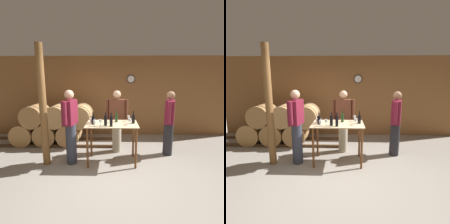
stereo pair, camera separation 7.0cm
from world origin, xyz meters
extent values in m
plane|color=gray|center=(0.00, 0.00, 0.00)|extent=(14.00, 14.00, 0.00)
cube|color=brown|center=(0.00, 2.75, 1.35)|extent=(8.40, 0.05, 2.70)
cylinder|color=black|center=(0.51, 2.71, 1.94)|extent=(0.28, 0.03, 0.28)
cylinder|color=white|center=(0.51, 2.70, 1.94)|extent=(0.23, 0.01, 0.23)
cube|color=#4C331E|center=(-2.06, 1.50, 0.04)|extent=(4.20, 0.06, 0.08)
cube|color=#4C331E|center=(-2.06, 2.15, 0.04)|extent=(4.20, 0.06, 0.08)
cylinder|color=#9E7242|center=(-2.73, 1.82, 0.32)|extent=(0.65, 0.81, 0.65)
cylinder|color=#38383D|center=(-2.73, 1.58, 0.32)|extent=(0.66, 0.03, 0.66)
cylinder|color=#38383D|center=(-2.73, 2.07, 0.32)|extent=(0.66, 0.03, 0.66)
cylinder|color=#9E7242|center=(-2.06, 1.82, 0.32)|extent=(0.65, 0.81, 0.65)
cylinder|color=#38383D|center=(-2.06, 1.58, 0.32)|extent=(0.66, 0.03, 0.66)
cylinder|color=#38383D|center=(-2.06, 2.07, 0.32)|extent=(0.66, 0.03, 0.66)
cylinder|color=#AD7F4C|center=(-1.38, 1.82, 0.32)|extent=(0.65, 0.81, 0.65)
cylinder|color=#38383D|center=(-1.38, 1.58, 0.32)|extent=(0.66, 0.03, 0.66)
cylinder|color=#38383D|center=(-1.38, 2.07, 0.32)|extent=(0.66, 0.03, 0.66)
cylinder|color=#9E7242|center=(-2.39, 1.82, 0.87)|extent=(0.65, 0.81, 0.65)
cylinder|color=#38383D|center=(-2.39, 1.58, 0.87)|extent=(0.66, 0.03, 0.66)
cylinder|color=#38383D|center=(-2.39, 2.07, 0.87)|extent=(0.66, 0.03, 0.66)
cylinder|color=tan|center=(-1.72, 1.82, 0.87)|extent=(0.65, 0.81, 0.65)
cylinder|color=#38383D|center=(-1.72, 1.58, 0.87)|extent=(0.66, 0.03, 0.66)
cylinder|color=#38383D|center=(-1.72, 2.07, 0.87)|extent=(0.66, 0.03, 0.66)
cylinder|color=tan|center=(-1.04, 1.82, 0.87)|extent=(0.65, 0.81, 0.65)
cylinder|color=#38383D|center=(-1.04, 1.58, 0.87)|extent=(0.66, 0.03, 0.66)
cylinder|color=#38383D|center=(-1.04, 2.07, 0.87)|extent=(0.66, 0.03, 0.66)
cube|color=beige|center=(-0.09, 0.64, 0.94)|extent=(1.18, 0.72, 0.02)
cylinder|color=brown|center=(-0.62, 0.34, 0.46)|extent=(0.05, 0.05, 0.93)
cylinder|color=brown|center=(0.44, 0.34, 0.46)|extent=(0.05, 0.05, 0.93)
cylinder|color=brown|center=(-0.62, 0.94, 0.46)|extent=(0.05, 0.05, 0.93)
cylinder|color=brown|center=(0.44, 0.94, 0.46)|extent=(0.05, 0.05, 0.93)
cylinder|color=brown|center=(-1.60, 0.51, 1.35)|extent=(0.16, 0.16, 2.70)
cylinder|color=black|center=(-0.51, 0.56, 1.04)|extent=(0.08, 0.08, 0.19)
cylinder|color=black|center=(-0.51, 0.56, 1.18)|extent=(0.02, 0.02, 0.09)
cylinder|color=black|center=(-0.51, 0.56, 1.21)|extent=(0.03, 0.03, 0.02)
cylinder|color=black|center=(-0.22, 0.46, 1.06)|extent=(0.07, 0.07, 0.22)
cylinder|color=black|center=(-0.22, 0.46, 1.21)|extent=(0.02, 0.02, 0.08)
cylinder|color=black|center=(-0.22, 0.46, 1.24)|extent=(0.03, 0.03, 0.02)
cylinder|color=black|center=(-0.10, 0.39, 1.06)|extent=(0.07, 0.07, 0.23)
cylinder|color=black|center=(-0.10, 0.39, 1.22)|extent=(0.02, 0.02, 0.08)
cylinder|color=black|center=(-0.10, 0.39, 1.25)|extent=(0.03, 0.03, 0.02)
cylinder|color=#193819|center=(0.02, 0.78, 1.05)|extent=(0.06, 0.06, 0.20)
cylinder|color=#193819|center=(0.02, 0.78, 1.20)|extent=(0.02, 0.02, 0.09)
cylinder|color=black|center=(0.02, 0.78, 1.23)|extent=(0.03, 0.03, 0.02)
cylinder|color=black|center=(0.40, 0.66, 1.04)|extent=(0.07, 0.07, 0.19)
cylinder|color=black|center=(0.40, 0.66, 1.19)|extent=(0.02, 0.02, 0.10)
cylinder|color=black|center=(0.40, 0.66, 1.23)|extent=(0.03, 0.03, 0.02)
cylinder|color=silver|center=(-0.46, 0.41, 0.95)|extent=(0.06, 0.06, 0.00)
cylinder|color=silver|center=(-0.46, 0.41, 0.98)|extent=(0.01, 0.01, 0.06)
cylinder|color=silver|center=(-0.46, 0.41, 1.05)|extent=(0.06, 0.06, 0.07)
cylinder|color=silver|center=(-0.33, 0.41, 0.95)|extent=(0.06, 0.06, 0.00)
cylinder|color=silver|center=(-0.33, 0.41, 1.00)|extent=(0.01, 0.01, 0.08)
cylinder|color=silver|center=(-0.33, 0.41, 1.07)|extent=(0.06, 0.06, 0.06)
cylinder|color=silver|center=(0.31, 0.87, 0.95)|extent=(0.06, 0.06, 0.00)
cylinder|color=silver|center=(0.31, 0.87, 0.99)|extent=(0.01, 0.01, 0.08)
cylinder|color=silver|center=(0.31, 0.87, 1.06)|extent=(0.06, 0.06, 0.06)
cylinder|color=silver|center=(0.32, 0.52, 0.95)|extent=(0.06, 0.06, 0.00)
cylinder|color=silver|center=(0.32, 0.52, 0.99)|extent=(0.01, 0.01, 0.08)
cylinder|color=silver|center=(0.32, 0.52, 1.07)|extent=(0.06, 0.06, 0.07)
cylinder|color=white|center=(-0.54, 0.69, 1.00)|extent=(0.12, 0.12, 0.10)
cylinder|color=#232328|center=(1.36, 1.09, 0.42)|extent=(0.24, 0.24, 0.84)
cube|color=maroon|center=(1.36, 1.09, 1.14)|extent=(0.34, 0.45, 0.59)
sphere|color=#9E7051|center=(1.36, 1.09, 1.55)|extent=(0.21, 0.21, 0.21)
cylinder|color=maroon|center=(1.45, 1.32, 1.16)|extent=(0.09, 0.09, 0.53)
cylinder|color=maroon|center=(1.28, 0.85, 1.16)|extent=(0.09, 0.09, 0.53)
cylinder|color=#333847|center=(-1.03, 0.56, 0.47)|extent=(0.24, 0.24, 0.95)
cube|color=maroon|center=(-1.03, 0.56, 1.22)|extent=(0.29, 0.43, 0.55)
sphere|color=tan|center=(-1.03, 0.56, 1.62)|extent=(0.21, 0.21, 0.21)
cylinder|color=maroon|center=(-1.07, 0.32, 1.25)|extent=(0.09, 0.09, 0.49)
cylinder|color=maroon|center=(-0.98, 0.81, 1.25)|extent=(0.09, 0.09, 0.49)
cylinder|color=#B7AD93|center=(0.03, 1.27, 0.42)|extent=(0.24, 0.24, 0.85)
cube|color=#592D1E|center=(0.03, 1.27, 1.14)|extent=(0.40, 0.22, 0.58)
sphere|color=tan|center=(0.03, 1.27, 1.56)|extent=(0.21, 0.21, 0.21)
cylinder|color=#592D1E|center=(0.28, 1.27, 1.17)|extent=(0.09, 0.09, 0.53)
cylinder|color=#592D1E|center=(-0.22, 1.27, 1.17)|extent=(0.09, 0.09, 0.53)
camera|label=1|loc=(-0.01, -3.25, 1.98)|focal=28.00mm
camera|label=2|loc=(0.06, -3.24, 1.98)|focal=28.00mm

